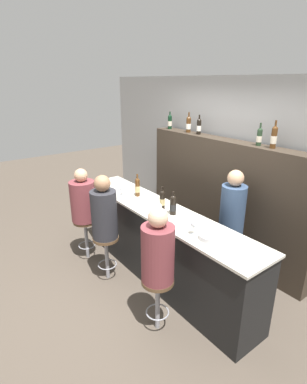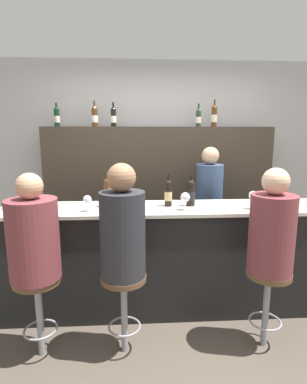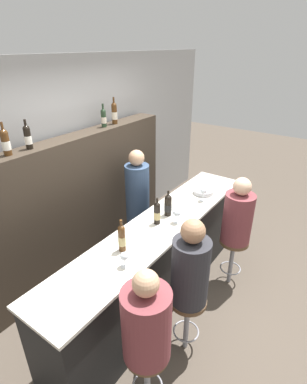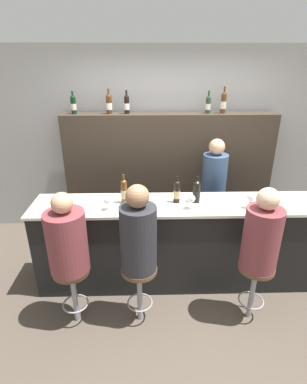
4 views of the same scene
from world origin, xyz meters
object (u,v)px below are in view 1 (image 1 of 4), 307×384
object	(u,v)px
wine_bottle_backbar_1	(189,124)
bar_stool_left	(86,229)
wine_glass_1	(159,207)
guest_seated_left	(83,199)
bar_stool_middle	(106,246)
wine_glass_0	(122,189)
wine_bottle_counter_1	(162,199)
guest_seated_right	(158,250)
wine_bottle_counter_2	(173,205)
bar_stool_right	(158,291)
wine_bottle_counter_0	(137,187)
wine_bottle_backbar_2	(199,126)
wine_bottle_backbar_3	(259,137)
metal_bowl	(211,237)
wine_bottle_backbar_0	(170,122)
wine_bottle_backbar_4	(274,137)
bartender	(230,231)
wine_glass_2	(194,224)
guest_seated_middle	(104,211)

from	to	relation	value
wine_bottle_backbar_1	bar_stool_left	bearing A→B (deg)	-97.46
wine_glass_1	guest_seated_left	xyz separation A→B (m)	(-1.16, -0.46, -0.16)
bar_stool_middle	wine_glass_0	bearing A→B (deg)	124.78
wine_bottle_counter_1	guest_seated_right	distance (m)	0.95
wine_bottle_counter_2	bar_stool_right	bearing A→B (deg)	-51.02
wine_bottle_counter_0	wine_bottle_backbar_2	xyz separation A→B (m)	(-0.01, 1.16, 0.73)
wine_bottle_counter_1	wine_bottle_backbar_3	distance (m)	1.46
metal_bowl	guest_seated_right	distance (m)	0.57
wine_bottle_backbar_0	wine_bottle_backbar_1	xyz separation A→B (m)	(0.46, 0.00, 0.01)
wine_bottle_backbar_4	bar_stool_left	world-z (taller)	wine_bottle_backbar_4
bar_stool_right	bartender	size ratio (longest dim) A/B	0.41
wine_bottle_backbar_0	wine_glass_0	bearing A→B (deg)	-67.59
metal_bowl	wine_bottle_counter_0	bearing A→B (deg)	176.80
wine_bottle_counter_0	guest_seated_left	world-z (taller)	guest_seated_left
wine_bottle_backbar_1	wine_glass_2	xyz separation A→B (m)	(1.53, -1.32, -0.75)
wine_bottle_counter_0	wine_bottle_backbar_0	size ratio (longest dim) A/B	1.12
wine_bottle_backbar_4	bartender	size ratio (longest dim) A/B	0.22
bar_stool_left	bar_stool_middle	distance (m)	0.63
wine_bottle_backbar_4	bar_stool_left	bearing A→B (deg)	-134.29
wine_glass_2	metal_bowl	bearing A→B (deg)	24.56
bar_stool_right	wine_glass_2	bearing A→B (deg)	86.87
wine_bottle_backbar_1	guest_seated_left	size ratio (longest dim) A/B	0.41
wine_bottle_backbar_1	bartender	bearing A→B (deg)	-18.90
guest_seated_right	wine_bottle_counter_0	bearing A→B (deg)	153.98
wine_bottle_backbar_3	bar_stool_right	bearing A→B (deg)	-83.36
wine_bottle_backbar_0	metal_bowl	xyz separation A→B (m)	(2.16, -1.24, -0.84)
bar_stool_left	guest_seated_left	distance (m)	0.47
wine_bottle_backbar_4	wine_glass_2	size ratio (longest dim) A/B	2.06
wine_bottle_backbar_3	bar_stool_left	bearing A→B (deg)	-130.78
guest_seated_right	wine_bottle_backbar_4	bearing A→B (deg)	90.18
wine_bottle_counter_2	bar_stool_middle	xyz separation A→B (m)	(-0.61, -0.62, -0.64)
wine_bottle_counter_2	wine_glass_0	xyz separation A→B (m)	(-0.92, -0.16, -0.02)
guest_seated_middle	bartender	distance (m)	1.65
bartender	wine_glass_1	bearing A→B (deg)	-116.38
wine_bottle_backbar_1	wine_bottle_backbar_2	world-z (taller)	wine_bottle_backbar_1
metal_bowl	wine_glass_2	bearing A→B (deg)	-155.44
wine_glass_0	bar_stool_left	bearing A→B (deg)	-124.52
wine_bottle_counter_2	metal_bowl	bearing A→B (deg)	-6.69
wine_bottle_backbar_0	wine_glass_0	world-z (taller)	wine_bottle_backbar_0
guest_seated_left	wine_bottle_backbar_2	bearing A→B (deg)	75.38
wine_bottle_backbar_4	wine_glass_0	xyz separation A→B (m)	(-1.42, -1.32, -0.79)
metal_bowl	guest_seated_middle	xyz separation A→B (m)	(-1.30, -0.54, -0.04)
guest_seated_right	wine_bottle_backbar_1	bearing A→B (deg)	130.29
wine_bottle_counter_2	wine_bottle_backbar_1	distance (m)	1.71
bar_stool_middle	wine_bottle_backbar_4	bearing A→B (deg)	58.22
wine_bottle_backbar_1	wine_bottle_backbar_3	distance (m)	1.30
wine_bottle_backbar_3	guest_seated_right	xyz separation A→B (m)	(0.21, -1.78, -0.90)
wine_bottle_counter_2	guest_seated_middle	xyz separation A→B (m)	(-0.61, -0.62, -0.14)
wine_bottle_backbar_3	metal_bowl	bearing A→B (deg)	-71.95
wine_bottle_backbar_3	metal_bowl	xyz separation A→B (m)	(0.40, -1.24, -0.84)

